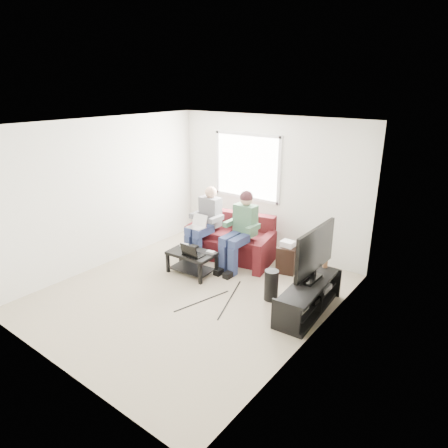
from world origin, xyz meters
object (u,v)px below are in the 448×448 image
at_px(coffee_table, 192,258).
at_px(tv, 315,251).
at_px(tv_stand, 308,299).
at_px(sofa, 231,241).
at_px(subwoofer, 271,285).
at_px(end_table, 287,258).

bearing_deg(coffee_table, tv, 4.94).
xyz_separation_m(tv_stand, tv, (-0.00, 0.10, 0.71)).
xyz_separation_m(sofa, tv_stand, (2.06, -0.93, -0.10)).
distance_m(tv, subwoofer, 0.91).
bearing_deg(tv_stand, coffee_table, -177.72).
relative_size(tv_stand, tv, 1.27).
distance_m(tv_stand, end_table, 1.31).
height_order(tv, end_table, tv).
height_order(tv_stand, subwoofer, subwoofer).
xyz_separation_m(coffee_table, subwoofer, (1.55, 0.06, -0.05)).
xyz_separation_m(subwoofer, end_table, (-0.28, 0.99, 0.02)).
distance_m(coffee_table, tv, 2.25).
height_order(sofa, tv_stand, sofa).
height_order(coffee_table, tv, tv).
height_order(sofa, subwoofer, sofa).
relative_size(tv, end_table, 1.91).
distance_m(sofa, tv_stand, 2.26).
bearing_deg(sofa, end_table, 1.75).
bearing_deg(subwoofer, coffee_table, -177.76).
distance_m(sofa, end_table, 1.18).
bearing_deg(end_table, subwoofer, -74.44).
bearing_deg(sofa, tv_stand, -24.38).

